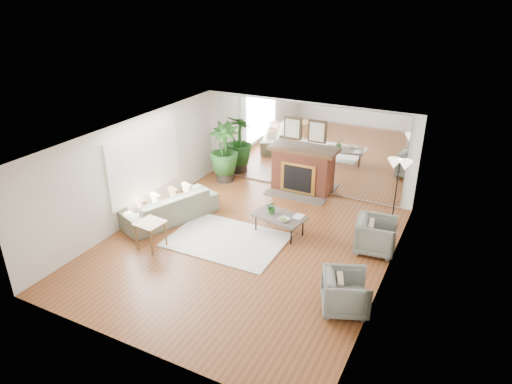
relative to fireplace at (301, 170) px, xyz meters
The scene contains 18 objects.
ground 3.33m from the fireplace, 90.00° to the right, with size 7.00×7.00×0.00m, color brown.
wall_left 4.46m from the fireplace, 132.54° to the right, with size 0.02×7.00×2.50m, color silver.
wall_right 4.46m from the fireplace, 47.46° to the right, with size 0.02×7.00×2.50m, color silver.
wall_back 0.63m from the fireplace, 90.00° to the left, with size 6.00×0.02×2.50m, color silver.
mirror_panel 0.63m from the fireplace, 90.00° to the left, with size 5.40×0.04×2.40m, color silver.
window_panel 4.17m from the fireplace, 135.99° to the right, with size 0.04×2.40×1.50m, color #B2E09E.
fireplace is the anchor object (origin of this frame).
area_rug 3.31m from the fireplace, 98.70° to the right, with size 2.54×1.81×0.03m, color white.
coffee_table 2.42m from the fireplace, 79.68° to the right, with size 1.28×0.89×0.47m.
sofa 3.73m from the fireplace, 127.43° to the right, with size 2.38×0.93×0.69m, color slate.
armchair_back 3.37m from the fireplace, 39.34° to the right, with size 0.82×0.84×0.77m, color gray.
armchair_front 5.06m from the fireplace, 59.08° to the right, with size 0.79×0.81×0.74m, color gray.
side_table 4.58m from the fireplace, 113.15° to the right, with size 0.61×0.61×0.63m.
potted_ficus 2.30m from the fireplace, behind, with size 0.90×0.90×1.75m.
floor_lamp 2.94m from the fireplace, 17.50° to the right, with size 0.56×0.31×1.71m.
tabletop_plant 2.36m from the fireplace, 84.36° to the right, with size 0.27×0.23×0.30m, color #2A5820.
fruit_bowl 2.65m from the fireplace, 76.32° to the right, with size 0.26×0.26×0.06m, color brown.
book 2.37m from the fireplace, 71.45° to the right, with size 0.21×0.29×0.02m, color brown.
Camera 1 is at (4.14, -7.62, 5.32)m, focal length 32.00 mm.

